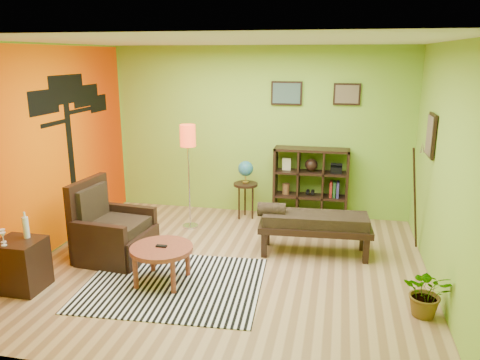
% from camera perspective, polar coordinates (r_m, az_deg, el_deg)
% --- Properties ---
extents(ground, '(5.00, 5.00, 0.00)m').
position_cam_1_polar(ground, '(6.16, -1.47, -10.45)').
color(ground, tan).
rests_on(ground, ground).
extents(room_shell, '(5.04, 4.54, 2.82)m').
position_cam_1_polar(room_shell, '(5.66, -2.47, 6.40)').
color(room_shell, '#8CBF38').
rests_on(room_shell, ground).
extents(zebra_rug, '(2.18, 1.81, 0.01)m').
position_cam_1_polar(zebra_rug, '(5.76, -8.10, -12.42)').
color(zebra_rug, white).
rests_on(zebra_rug, ground).
extents(coffee_table, '(0.74, 0.74, 0.48)m').
position_cam_1_polar(coffee_table, '(5.67, -9.53, -8.62)').
color(coffee_table, brown).
rests_on(coffee_table, ground).
extents(armchair, '(0.95, 0.95, 1.06)m').
position_cam_1_polar(armchair, '(6.53, -15.42, -6.43)').
color(armchair, black).
rests_on(armchair, ground).
extents(side_cabinet, '(0.51, 0.46, 0.92)m').
position_cam_1_polar(side_cabinet, '(6.04, -25.16, -9.29)').
color(side_cabinet, black).
rests_on(side_cabinet, ground).
extents(floor_lamp, '(0.25, 0.25, 1.63)m').
position_cam_1_polar(floor_lamp, '(7.16, -6.35, 4.26)').
color(floor_lamp, silver).
rests_on(floor_lamp, ground).
extents(globe_table, '(0.40, 0.40, 0.97)m').
position_cam_1_polar(globe_table, '(7.67, 0.69, 0.60)').
color(globe_table, black).
rests_on(globe_table, ground).
extents(cube_shelf, '(1.20, 0.35, 1.20)m').
position_cam_1_polar(cube_shelf, '(7.72, 8.69, -0.55)').
color(cube_shelf, black).
rests_on(cube_shelf, ground).
extents(bench, '(1.56, 0.63, 0.70)m').
position_cam_1_polar(bench, '(6.44, 8.75, -5.14)').
color(bench, black).
rests_on(bench, ground).
extents(potted_plant, '(0.56, 0.60, 0.42)m').
position_cam_1_polar(potted_plant, '(5.37, 21.82, -13.15)').
color(potted_plant, '#26661E').
rests_on(potted_plant, ground).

